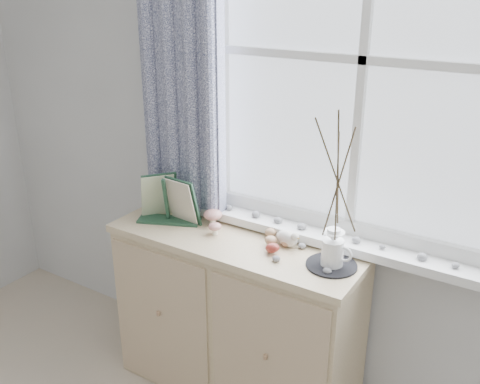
{
  "coord_description": "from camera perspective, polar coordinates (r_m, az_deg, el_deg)",
  "views": [
    {
      "loc": [
        1.03,
        -0.08,
        1.95
      ],
      "look_at": [
        -0.1,
        1.7,
        1.1
      ],
      "focal_mm": 40.0,
      "sensor_mm": 36.0,
      "label": 1
    }
  ],
  "objects": [
    {
      "name": "crocheted_doily",
      "position": [
        2.24,
        9.73,
        -7.7
      ],
      "size": [
        0.21,
        0.21,
        0.01
      ],
      "primitive_type": "cylinder",
      "color": "black",
      "rests_on": "sideboard"
    },
    {
      "name": "wooden_eggs",
      "position": [
        2.36,
        3.82,
        -5.17
      ],
      "size": [
        0.16,
        0.17,
        0.07
      ],
      "color": "tan",
      "rests_on": "sideboard"
    },
    {
      "name": "sideboard_pebbles",
      "position": [
        2.3,
        6.02,
        -6.41
      ],
      "size": [
        0.34,
        0.23,
        0.02
      ],
      "color": "gray",
      "rests_on": "sideboard"
    },
    {
      "name": "songbird_figurine",
      "position": [
        2.36,
        5.01,
        -4.87
      ],
      "size": [
        0.16,
        0.1,
        0.08
      ],
      "primitive_type": null,
      "rotation": [
        0.0,
        0.0,
        -0.25
      ],
      "color": "silver",
      "rests_on": "sideboard"
    },
    {
      "name": "twig_pitcher",
      "position": [
        2.08,
        10.4,
        1.66
      ],
      "size": [
        0.26,
        0.26,
        0.68
      ],
      "rotation": [
        0.0,
        0.0,
        0.07
      ],
      "color": "white",
      "rests_on": "crocheted_doily"
    },
    {
      "name": "toadstool_cluster",
      "position": [
        2.51,
        -2.87,
        -2.81
      ],
      "size": [
        0.14,
        0.15,
        0.08
      ],
      "color": "white",
      "rests_on": "sideboard"
    },
    {
      "name": "sideboard",
      "position": [
        2.66,
        -0.41,
        -13.1
      ],
      "size": [
        1.2,
        0.45,
        0.85
      ],
      "color": "beige",
      "rests_on": "ground"
    },
    {
      "name": "botanical_book",
      "position": [
        2.55,
        -8.11,
        -0.89
      ],
      "size": [
        0.37,
        0.26,
        0.24
      ],
      "primitive_type": null,
      "rotation": [
        0.0,
        0.0,
        0.4
      ],
      "color": "#1E3F2C",
      "rests_on": "sideboard"
    }
  ]
}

